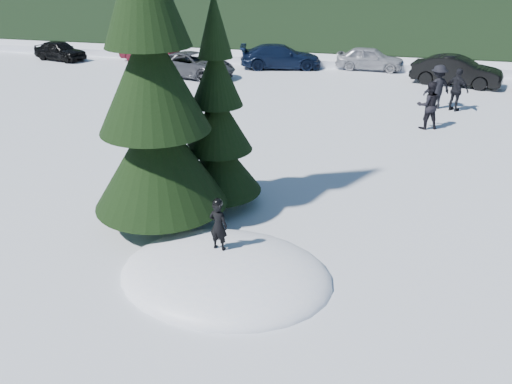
% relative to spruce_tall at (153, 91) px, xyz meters
% --- Properties ---
extents(ground, '(200.00, 200.00, 0.00)m').
position_rel_spruce_tall_xyz_m(ground, '(2.20, -1.80, -3.32)').
color(ground, white).
rests_on(ground, ground).
extents(snow_mound, '(4.48, 3.52, 0.96)m').
position_rel_spruce_tall_xyz_m(snow_mound, '(2.20, -1.80, -3.32)').
color(snow_mound, white).
rests_on(snow_mound, ground).
extents(spruce_tall, '(3.20, 3.20, 8.60)m').
position_rel_spruce_tall_xyz_m(spruce_tall, '(0.00, 0.00, 0.00)').
color(spruce_tall, black).
rests_on(spruce_tall, ground).
extents(spruce_short, '(2.20, 2.20, 5.37)m').
position_rel_spruce_tall_xyz_m(spruce_short, '(1.00, 1.40, -1.22)').
color(spruce_short, black).
rests_on(spruce_short, ground).
extents(child_skier, '(0.43, 0.32, 1.09)m').
position_rel_spruce_tall_xyz_m(child_skier, '(1.99, -1.54, -2.30)').
color(child_skier, black).
rests_on(child_skier, snow_mound).
extents(adult_0, '(1.07, 0.95, 1.82)m').
position_rel_spruce_tall_xyz_m(adult_0, '(6.56, 9.65, -2.41)').
color(adult_0, black).
rests_on(adult_0, ground).
extents(adult_1, '(1.12, 0.98, 1.81)m').
position_rel_spruce_tall_xyz_m(adult_1, '(7.85, 12.53, -2.42)').
color(adult_1, black).
rests_on(adult_1, ground).
extents(adult_2, '(1.40, 1.22, 1.88)m').
position_rel_spruce_tall_xyz_m(adult_2, '(7.07, 12.71, -2.38)').
color(adult_2, black).
rests_on(adult_2, ground).
extents(car_0, '(3.85, 2.25, 1.23)m').
position_rel_spruce_tall_xyz_m(car_0, '(-15.58, 18.34, -2.70)').
color(car_0, black).
rests_on(car_0, ground).
extents(car_1, '(3.87, 1.58, 1.25)m').
position_rel_spruce_tall_xyz_m(car_1, '(-9.83, 19.51, -2.70)').
color(car_1, '#3E0B14').
rests_on(car_1, ground).
extents(car_2, '(5.19, 3.45, 1.32)m').
position_rel_spruce_tall_xyz_m(car_2, '(-5.46, 15.92, -2.66)').
color(car_2, '#45454B').
rests_on(car_2, ground).
extents(car_3, '(5.09, 3.05, 1.38)m').
position_rel_spruce_tall_xyz_m(car_3, '(-1.37, 19.50, -2.63)').
color(car_3, black).
rests_on(car_3, ground).
extents(car_4, '(3.96, 1.77, 1.32)m').
position_rel_spruce_tall_xyz_m(car_4, '(3.77, 20.42, -2.66)').
color(car_4, '#9A9BA2').
rests_on(car_4, ground).
extents(car_5, '(4.68, 2.56, 1.46)m').
position_rel_spruce_tall_xyz_m(car_5, '(8.30, 17.64, -2.59)').
color(car_5, black).
rests_on(car_5, ground).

